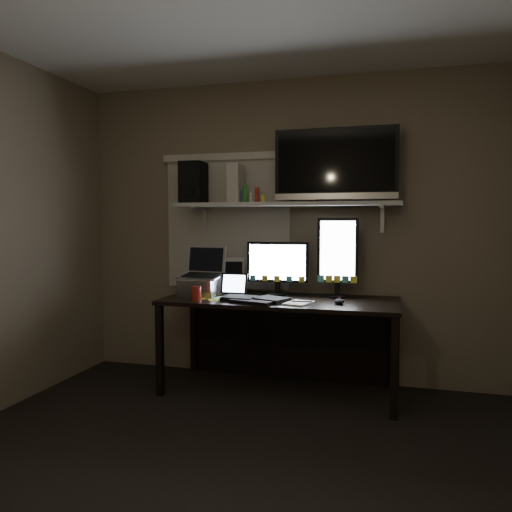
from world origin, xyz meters
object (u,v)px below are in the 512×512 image
(keyboard, at_px, (255,299))
(tablet, at_px, (235,285))
(cup, at_px, (196,294))
(desk, at_px, (283,318))
(tv, at_px, (336,165))
(speaker, at_px, (193,183))
(monitor_portrait, at_px, (338,257))
(game_console, at_px, (237,184))
(laptop, at_px, (201,271))
(mouse, at_px, (339,301))
(monitor_landscape, at_px, (277,268))

(keyboard, xyz_separation_m, tablet, (-0.21, 0.15, 0.08))
(cup, bearing_deg, desk, 33.81)
(keyboard, distance_m, tv, 1.22)
(desk, height_order, speaker, speaker)
(speaker, bearing_deg, tablet, -28.29)
(keyboard, relative_size, cup, 4.57)
(desk, distance_m, monitor_portrait, 0.65)
(tablet, bearing_deg, keyboard, -32.75)
(tablet, bearing_deg, tv, 19.42)
(keyboard, relative_size, game_console, 1.63)
(cup, bearing_deg, game_console, 67.70)
(laptop, xyz_separation_m, tv, (1.05, 0.23, 0.84))
(desk, xyz_separation_m, monitor_portrait, (0.42, 0.06, 0.50))
(monitor_portrait, xyz_separation_m, mouse, (0.05, -0.31, -0.30))
(keyboard, bearing_deg, monitor_landscape, 89.78)
(desk, xyz_separation_m, tv, (0.39, 0.11, 1.21))
(tv, bearing_deg, cup, -152.46)
(cup, bearing_deg, keyboard, 15.87)
(laptop, bearing_deg, desk, 15.78)
(game_console, bearing_deg, desk, -11.47)
(cup, bearing_deg, monitor_portrait, 24.39)
(monitor_portrait, distance_m, cup, 1.13)
(monitor_portrait, relative_size, speaker, 1.84)
(tablet, relative_size, laptop, 0.55)
(mouse, distance_m, cup, 1.06)
(tablet, bearing_deg, desk, 20.51)
(monitor_landscape, xyz_separation_m, keyboard, (-0.10, -0.33, -0.21))
(speaker, bearing_deg, mouse, -17.24)
(speaker, bearing_deg, keyboard, -31.82)
(mouse, distance_m, speaker, 1.59)
(desk, relative_size, game_console, 5.81)
(monitor_portrait, relative_size, tablet, 2.94)
(mouse, xyz_separation_m, game_console, (-0.87, 0.29, 0.88))
(desk, height_order, monitor_landscape, monitor_landscape)
(monitor_landscape, height_order, monitor_portrait, monitor_portrait)
(laptop, height_order, cup, laptop)
(game_console, height_order, speaker, speaker)
(laptop, height_order, game_console, game_console)
(desk, bearing_deg, mouse, -27.36)
(monitor_portrait, xyz_separation_m, tv, (-0.03, 0.04, 0.72))
(monitor_portrait, distance_m, mouse, 0.43)
(speaker, bearing_deg, tv, -1.68)
(monitor_landscape, height_order, tv, tv)
(tablet, bearing_deg, speaker, 157.22)
(mouse, bearing_deg, laptop, 165.28)
(cup, bearing_deg, speaker, 114.21)
(monitor_landscape, distance_m, keyboard, 0.40)
(desk, distance_m, speaker, 1.36)
(monitor_portrait, height_order, game_console, game_console)
(cup, distance_m, speaker, 1.02)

